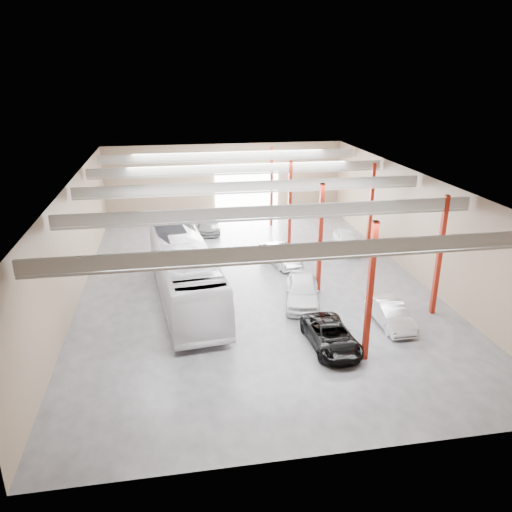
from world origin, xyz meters
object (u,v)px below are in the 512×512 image
object	(u,v)px
car_row_a	(302,291)
car_row_c	(209,224)
coach_bus	(185,273)
black_sedan	(331,336)
car_row_b	(280,255)
car_right_near	(390,314)
car_right_far	(347,240)

from	to	relation	value
car_row_a	car_row_c	distance (m)	16.09
coach_bus	black_sedan	world-z (taller)	coach_bus
car_row_a	car_row_b	bearing A→B (deg)	102.91
black_sedan	car_right_near	bearing A→B (deg)	21.94
coach_bus	car_row_a	bearing A→B (deg)	-19.42
coach_bus	car_row_a	xyz separation A→B (m)	(6.89, -1.63, -0.99)
black_sedan	car_row_c	world-z (taller)	car_row_c
car_row_c	car_right_near	bearing A→B (deg)	-64.30
black_sedan	car_right_near	world-z (taller)	car_right_near
black_sedan	car_row_b	size ratio (longest dim) A/B	1.07
car_row_b	car_row_c	world-z (taller)	car_row_b
coach_bus	car_right_near	size ratio (longest dim) A/B	3.18
car_row_a	car_row_b	distance (m)	6.64
car_right_far	black_sedan	bearing A→B (deg)	-103.16
car_row_a	car_row_b	xyz separation A→B (m)	(0.12, 6.63, -0.12)
car_row_a	coach_bus	bearing A→B (deg)	-179.38
car_row_a	car_row_b	world-z (taller)	car_row_a
black_sedan	car_row_c	distance (m)	21.17
car_row_b	car_right_far	world-z (taller)	car_right_far
coach_bus	car_right_near	distance (m)	12.15
car_right_far	car_right_near	bearing A→B (deg)	-89.19
coach_bus	car_row_b	distance (m)	8.68
car_row_a	car_right_near	world-z (taller)	car_row_a
car_row_c	car_right_far	bearing A→B (deg)	-31.23
car_row_b	car_right_far	xyz separation A→B (m)	(5.80, 2.20, 0.04)
car_row_a	black_sedan	bearing A→B (deg)	-74.73
car_row_a	car_right_near	size ratio (longest dim) A/B	1.19
coach_bus	car_row_b	world-z (taller)	coach_bus
black_sedan	car_row_a	distance (m)	5.20
coach_bus	car_right_near	bearing A→B (deg)	-30.95
coach_bus	car_right_far	distance (m)	14.73
car_row_a	car_right_far	size ratio (longest dim) A/B	1.11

